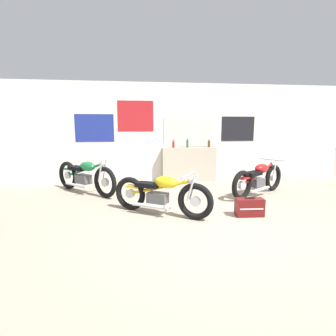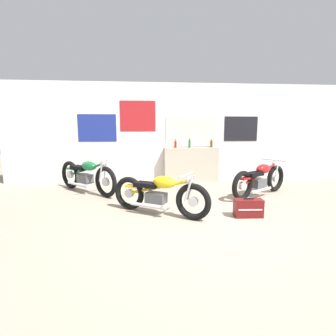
{
  "view_description": "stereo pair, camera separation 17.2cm",
  "coord_description": "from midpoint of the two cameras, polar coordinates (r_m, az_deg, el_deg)",
  "views": [
    {
      "loc": [
        -1.3,
        -3.95,
        1.58
      ],
      "look_at": [
        -0.6,
        1.55,
        0.7
      ],
      "focal_mm": 28.0,
      "sensor_mm": 36.0,
      "label": 1
    },
    {
      "loc": [
        -1.13,
        -3.97,
        1.58
      ],
      "look_at": [
        -0.6,
        1.55,
        0.7
      ],
      "focal_mm": 28.0,
      "sensor_mm": 36.0,
      "label": 2
    }
  ],
  "objects": [
    {
      "name": "ground_plane",
      "position": [
        4.44,
        11.01,
        -12.04
      ],
      "size": [
        24.0,
        24.0,
        0.0
      ],
      "primitive_type": "plane",
      "color": "gray"
    },
    {
      "name": "wall_back",
      "position": [
        7.65,
        3.64,
        7.67
      ],
      "size": [
        10.0,
        0.07,
        2.8
      ],
      "color": "silver",
      "rests_on": "ground_plane"
    },
    {
      "name": "sill_counter",
      "position": [
        7.6,
        5.73,
        0.74
      ],
      "size": [
        1.55,
        0.28,
        0.99
      ],
      "color": "#B7AD99",
      "rests_on": "ground_plane"
    },
    {
      "name": "bottle_leftmost",
      "position": [
        7.44,
        2.31,
        5.27
      ],
      "size": [
        0.06,
        0.06,
        0.24
      ],
      "color": "maroon",
      "rests_on": "sill_counter"
    },
    {
      "name": "bottle_left_center",
      "position": [
        7.47,
        5.37,
        5.41
      ],
      "size": [
        0.06,
        0.06,
        0.29
      ],
      "color": "#23662D",
      "rests_on": "sill_counter"
    },
    {
      "name": "bottle_center",
      "position": [
        7.68,
        10.07,
        5.31
      ],
      "size": [
        0.07,
        0.07,
        0.26
      ],
      "color": "#5B3814",
      "rests_on": "sill_counter"
    },
    {
      "name": "motorcycle_red",
      "position": [
        6.39,
        20.18,
        -2.27
      ],
      "size": [
        1.72,
        1.16,
        0.8
      ],
      "color": "black",
      "rests_on": "ground_plane"
    },
    {
      "name": "motorcycle_yellow",
      "position": [
        4.73,
        -0.88,
        -5.61
      ],
      "size": [
        1.71,
        1.11,
        0.79
      ],
      "color": "black",
      "rests_on": "ground_plane"
    },
    {
      "name": "motorcycle_green",
      "position": [
        6.56,
        -16.61,
        -1.54
      ],
      "size": [
        1.61,
        1.56,
        0.88
      ],
      "color": "black",
      "rests_on": "ground_plane"
    },
    {
      "name": "hard_case_darkred",
      "position": [
        4.91,
        18.05,
        -8.28
      ],
      "size": [
        0.5,
        0.24,
        0.34
      ],
      "color": "maroon",
      "rests_on": "ground_plane"
    }
  ]
}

